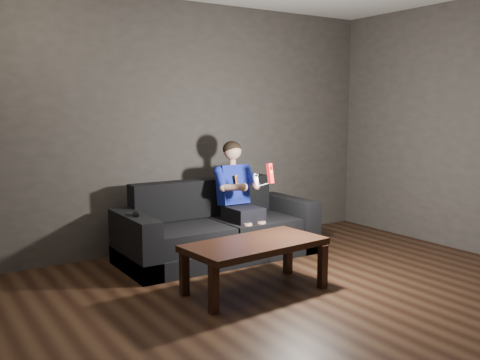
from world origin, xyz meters
TOP-DOWN VIEW (x-y plane):
  - floor at (0.00, 0.00)m, footprint 5.00×5.00m
  - back_wall at (0.00, 2.50)m, footprint 5.00×0.04m
  - sofa at (0.08, 1.89)m, footprint 2.04×0.88m
  - child at (0.31, 1.84)m, footprint 0.47×0.57m
  - wii_remote_red at (0.40, 1.39)m, footprint 0.06×0.08m
  - nunchuk_white at (0.23, 1.40)m, footprint 0.06×0.08m
  - wii_remote_black at (-0.84, 1.81)m, footprint 0.08×0.16m
  - coffee_table at (-0.18, 0.81)m, footprint 1.25×0.70m

SIDE VIEW (x-z plane):
  - floor at x=0.00m, z-range 0.00..0.00m
  - sofa at x=0.08m, z-range -0.14..0.65m
  - coffee_table at x=-0.18m, z-range 0.16..0.59m
  - wii_remote_black at x=-0.84m, z-range 0.55..0.59m
  - child at x=0.31m, z-range 0.12..1.27m
  - nunchuk_white at x=0.23m, z-range 0.80..0.93m
  - wii_remote_red at x=0.40m, z-range 0.81..1.02m
  - back_wall at x=0.00m, z-range 0.00..2.70m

